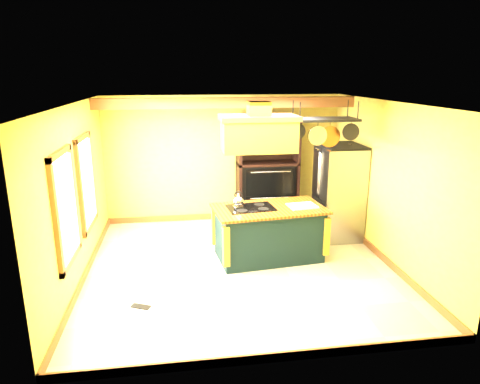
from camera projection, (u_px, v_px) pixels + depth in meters
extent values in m
plane|color=beige|center=(240.00, 267.00, 7.18)|extent=(5.00, 5.00, 0.00)
plane|color=white|center=(240.00, 103.00, 6.45)|extent=(5.00, 5.00, 0.00)
cube|color=#DECD51|center=(223.00, 159.00, 9.20)|extent=(5.00, 0.02, 2.70)
cube|color=#DECD51|center=(274.00, 252.00, 4.43)|extent=(5.00, 0.02, 2.70)
cube|color=#DECD51|center=(77.00, 195.00, 6.47)|extent=(0.02, 5.00, 2.70)
cube|color=#DECD51|center=(387.00, 183.00, 7.16)|extent=(0.02, 5.00, 2.70)
cube|color=brown|center=(227.00, 103.00, 8.10)|extent=(5.00, 0.15, 0.20)
cube|color=brown|center=(65.00, 208.00, 5.70)|extent=(0.06, 1.06, 1.56)
cube|color=white|center=(67.00, 208.00, 5.70)|extent=(0.02, 0.85, 1.34)
cube|color=brown|center=(86.00, 182.00, 7.03)|extent=(0.06, 1.06, 1.56)
cube|color=white|center=(88.00, 182.00, 7.04)|extent=(0.02, 0.85, 1.34)
cube|color=black|center=(269.00, 234.00, 7.42)|extent=(1.82, 1.13, 0.88)
cube|color=#90571B|center=(269.00, 209.00, 7.30)|extent=(1.98, 1.25, 0.04)
cube|color=black|center=(251.00, 208.00, 7.27)|extent=(0.84, 0.63, 0.01)
ellipsoid|color=silver|center=(238.00, 201.00, 7.31)|extent=(0.20, 0.20, 0.16)
cube|color=white|center=(302.00, 206.00, 7.36)|extent=(0.51, 0.42, 0.02)
cube|color=olive|center=(258.00, 136.00, 6.94)|extent=(1.18, 0.64, 0.50)
cube|color=brown|center=(259.00, 118.00, 6.86)|extent=(1.26, 0.71, 0.08)
cube|color=olive|center=(259.00, 111.00, 6.83)|extent=(0.35, 0.35, 0.30)
cube|color=black|center=(324.00, 119.00, 7.02)|extent=(1.06, 0.53, 0.04)
cylinder|color=black|center=(300.00, 112.00, 6.71)|extent=(0.02, 0.02, 0.30)
cylinder|color=black|center=(348.00, 109.00, 7.25)|extent=(0.02, 0.02, 0.30)
cylinder|color=black|center=(297.00, 131.00, 7.12)|extent=(0.28, 0.04, 0.28)
cylinder|color=silver|center=(317.00, 136.00, 6.97)|extent=(0.32, 0.04, 0.32)
cylinder|color=#AD5C2B|center=(329.00, 136.00, 7.22)|extent=(0.36, 0.04, 0.36)
cylinder|color=black|center=(351.00, 132.00, 7.03)|extent=(0.28, 0.04, 0.28)
cube|color=gray|center=(339.00, 193.00, 8.29)|extent=(0.75, 0.92, 1.79)
cube|color=gray|center=(325.00, 176.00, 7.91)|extent=(0.03, 0.44, 0.97)
cube|color=gray|center=(317.00, 171.00, 8.35)|extent=(0.03, 0.44, 0.97)
cube|color=gray|center=(319.00, 217.00, 8.36)|extent=(0.03, 0.88, 0.75)
cube|color=black|center=(336.00, 234.00, 8.52)|extent=(0.71, 0.87, 0.06)
cube|color=black|center=(265.00, 168.00, 9.33)|extent=(1.29, 0.06, 2.29)
cube|color=black|center=(239.00, 171.00, 9.01)|extent=(0.06, 0.55, 2.29)
cube|color=black|center=(296.00, 169.00, 9.18)|extent=(0.06, 0.55, 2.29)
cube|color=black|center=(268.00, 163.00, 9.06)|extent=(1.29, 0.55, 0.05)
cube|color=black|center=(267.00, 191.00, 9.25)|extent=(1.17, 0.45, 1.23)
cube|color=black|center=(270.00, 182.00, 8.87)|extent=(1.01, 0.04, 0.55)
cube|color=black|center=(270.00, 207.00, 9.02)|extent=(1.01, 0.04, 0.50)
cube|color=black|center=(268.00, 151.00, 8.99)|extent=(1.17, 0.49, 0.02)
cube|color=black|center=(268.00, 139.00, 8.92)|extent=(1.17, 0.49, 0.02)
cube|color=black|center=(268.00, 126.00, 8.85)|extent=(1.17, 0.49, 0.03)
cylinder|color=white|center=(253.00, 150.00, 8.89)|extent=(0.22, 0.22, 0.07)
cylinder|color=teal|center=(285.00, 134.00, 8.89)|extent=(0.10, 0.10, 0.17)
cube|color=black|center=(141.00, 306.00, 5.94)|extent=(0.30, 0.23, 0.01)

